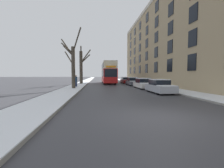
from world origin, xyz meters
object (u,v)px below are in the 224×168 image
object	(u,v)px
bare_tree_left_0	(73,64)
parked_car_0	(160,87)
parked_car_2	(133,82)
double_decker_bus	(108,72)
parked_car_3	(126,80)
pedestrian_left_sidewalk	(76,81)
bare_tree_left_1	(81,66)
parked_car_1	(143,84)

from	to	relation	value
bare_tree_left_0	parked_car_0	bearing A→B (deg)	-27.42
bare_tree_left_0	parked_car_2	distance (m)	11.65
bare_tree_left_0	double_decker_bus	xyz separation A→B (m)	(5.48, 13.07, -0.67)
parked_car_2	parked_car_3	world-z (taller)	parked_car_2
parked_car_0	parked_car_2	size ratio (longest dim) A/B	0.96
parked_car_0	pedestrian_left_sidewalk	bearing A→B (deg)	140.58
parked_car_3	parked_car_2	bearing A→B (deg)	-90.00
parked_car_2	parked_car_0	bearing A→B (deg)	-90.00
parked_car_0	parked_car_3	bearing A→B (deg)	90.00
bare_tree_left_1	double_decker_bus	size ratio (longest dim) A/B	0.63
double_decker_bus	parked_car_3	world-z (taller)	double_decker_bus
bare_tree_left_1	pedestrian_left_sidewalk	world-z (taller)	bare_tree_left_1
parked_car_1	parked_car_3	world-z (taller)	parked_car_1
bare_tree_left_1	parked_car_0	world-z (taller)	bare_tree_left_1
bare_tree_left_0	parked_car_1	world-z (taller)	bare_tree_left_0
bare_tree_left_0	parked_car_3	xyz separation A→B (m)	(9.25, 12.69, -2.54)
parked_car_2	pedestrian_left_sidewalk	xyz separation A→B (m)	(-9.27, -3.79, 0.32)
bare_tree_left_1	pedestrian_left_sidewalk	xyz separation A→B (m)	(-0.07, -7.44, -2.53)
double_decker_bus	parked_car_0	bearing A→B (deg)	-78.09
bare_tree_left_1	parked_car_1	size ratio (longest dim) A/B	1.59
bare_tree_left_1	parked_car_3	distance (m)	9.94
parked_car_1	double_decker_bus	bearing A→B (deg)	106.69
bare_tree_left_1	parked_car_3	xyz separation A→B (m)	(9.20, 2.43, -2.87)
bare_tree_left_0	parked_car_1	distance (m)	9.60
double_decker_bus	parked_car_2	size ratio (longest dim) A/B	2.57
parked_car_0	parked_car_3	distance (m)	17.49
double_decker_bus	parked_car_2	bearing A→B (deg)	-59.73
parked_car_0	bare_tree_left_1	bearing A→B (deg)	121.42
parked_car_2	double_decker_bus	bearing A→B (deg)	120.27
double_decker_bus	parked_car_1	distance (m)	13.26
parked_car_0	parked_car_1	world-z (taller)	parked_car_1
bare_tree_left_1	parked_car_0	bearing A→B (deg)	-58.58
bare_tree_left_1	pedestrian_left_sidewalk	size ratio (longest dim) A/B	3.87
bare_tree_left_0	parked_car_0	xyz separation A→B (m)	(9.25, -4.80, -2.55)
double_decker_bus	bare_tree_left_1	bearing A→B (deg)	-152.60
double_decker_bus	bare_tree_left_0	bearing A→B (deg)	-112.74
pedestrian_left_sidewalk	parked_car_2	bearing A→B (deg)	1.74
double_decker_bus	parked_car_2	xyz separation A→B (m)	(3.77, -6.46, -1.86)
parked_car_1	pedestrian_left_sidewalk	size ratio (longest dim) A/B	2.44
parked_car_3	bare_tree_left_1	bearing A→B (deg)	-165.18
parked_car_3	bare_tree_left_0	bearing A→B (deg)	-126.08
parked_car_3	pedestrian_left_sidewalk	world-z (taller)	pedestrian_left_sidewalk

